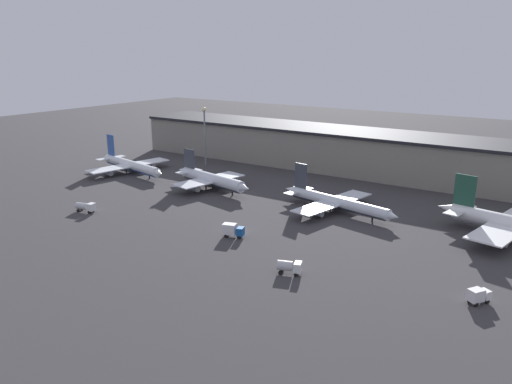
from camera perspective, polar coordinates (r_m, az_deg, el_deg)
name	(u,v)px	position (r m, az deg, el deg)	size (l,w,h in m)	color
ground	(238,231)	(141.20, -2.11, -4.45)	(600.00, 600.00, 0.00)	#383538
terminal_building	(359,152)	(211.75, 11.65, 4.55)	(213.25, 28.10, 17.13)	gray
airplane_0	(130,165)	(212.89, -14.16, 2.99)	(44.55, 36.53, 14.26)	white
airplane_1	(211,180)	(182.35, -5.14, 1.42)	(39.48, 29.09, 13.23)	silver
airplane_2	(336,202)	(158.59, 9.14, -1.16)	(42.95, 33.68, 13.23)	silver
service_vehicle_0	(289,267)	(114.69, 3.82, -8.50)	(5.97, 4.07, 3.03)	white
service_vehicle_1	(478,295)	(111.36, 24.07, -10.73)	(4.37, 5.13, 3.19)	white
service_vehicle_2	(86,207)	(165.61, -18.90, -1.60)	(6.99, 3.53, 3.07)	white
service_vehicle_3	(232,230)	(136.11, -2.71, -4.35)	(6.25, 4.04, 3.67)	#195199
lamp_post_0	(205,129)	(219.97, -5.89, 7.20)	(1.80, 1.80, 25.45)	slate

